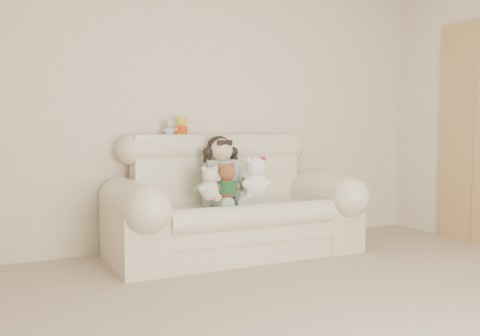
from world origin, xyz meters
name	(u,v)px	position (x,y,z in m)	size (l,w,h in m)	color
floor	(412,335)	(0.00, 0.00, 0.00)	(5.00, 5.00, 0.00)	tan
wall_back	(216,105)	(0.00, 2.50, 1.30)	(4.50, 4.50, 0.00)	beige
sofa	(235,195)	(-0.05, 2.00, 0.52)	(2.10, 0.95, 1.03)	beige
seated_child	(221,170)	(-0.14, 2.08, 0.72)	(0.37, 0.45, 0.61)	#256C58
brown_teddy	(226,178)	(-0.19, 1.86, 0.68)	(0.23, 0.17, 0.35)	brown
white_cat	(255,173)	(0.07, 1.85, 0.71)	(0.27, 0.20, 0.41)	silver
cream_teddy	(210,180)	(-0.33, 1.88, 0.66)	(0.21, 0.16, 0.33)	silver
yellow_mini_bear	(181,125)	(-0.39, 2.36, 1.12)	(0.14, 0.10, 0.21)	yellow
grey_mini_plush	(169,126)	(-0.49, 2.38, 1.10)	(0.11, 0.09, 0.18)	#B0AFB6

